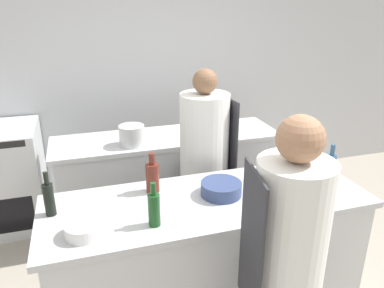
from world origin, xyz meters
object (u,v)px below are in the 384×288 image
(bottle_cooking_oil, at_px, (152,177))
(bowl_prep_small, at_px, (84,229))
(chef_at_stove, at_px, (204,168))
(bottle_vinegar, at_px, (49,198))
(cup, at_px, (267,169))
(bottle_wine, at_px, (154,209))
(bowl_mixing_large, at_px, (221,189))
(chef_at_prep_near, at_px, (285,272))
(bottle_olive_oil, at_px, (330,168))
(stockpot, at_px, (132,135))

(bottle_cooking_oil, relative_size, bowl_prep_small, 1.34)
(chef_at_stove, distance_m, bottle_cooking_oil, 0.76)
(bottle_vinegar, relative_size, cup, 2.91)
(bottle_wine, xyz_separation_m, bowl_mixing_large, (0.49, 0.22, -0.06))
(bottle_cooking_oil, relative_size, bowl_mixing_large, 1.03)
(bottle_wine, xyz_separation_m, cup, (0.92, 0.39, -0.06))
(bottle_vinegar, height_order, bottle_cooking_oil, bottle_vinegar)
(bottle_cooking_oil, bearing_deg, chef_at_stove, 42.41)
(chef_at_prep_near, relative_size, bowl_prep_small, 8.13)
(bottle_olive_oil, bearing_deg, bottle_cooking_oil, 168.97)
(bowl_mixing_large, distance_m, stockpot, 1.15)
(stockpot, bearing_deg, bowl_mixing_large, -68.60)
(bottle_cooking_oil, height_order, stockpot, bottle_cooking_oil)
(bottle_wine, bearing_deg, bottle_olive_oil, 7.17)
(bottle_vinegar, relative_size, bowl_mixing_large, 1.04)
(bottle_cooking_oil, bearing_deg, bottle_olive_oil, -11.03)
(bottle_wine, height_order, stockpot, bottle_wine)
(cup, bearing_deg, stockpot, 133.59)
(cup, bearing_deg, bottle_cooking_oil, 179.98)
(chef_at_stove, distance_m, bottle_vinegar, 1.33)
(bottle_cooking_oil, xyz_separation_m, stockpot, (-0.00, 0.89, -0.02))
(cup, bearing_deg, bowl_mixing_large, -157.69)
(chef_at_stove, distance_m, stockpot, 0.70)
(chef_at_stove, height_order, bowl_mixing_large, chef_at_stove)
(chef_at_prep_near, height_order, cup, chef_at_prep_near)
(bottle_olive_oil, xyz_separation_m, cup, (-0.35, 0.23, -0.06))
(bottle_wine, xyz_separation_m, bowl_prep_small, (-0.39, 0.02, -0.07))
(chef_at_prep_near, relative_size, cup, 17.46)
(bowl_mixing_large, bearing_deg, bowl_prep_small, -167.02)
(bottle_wine, relative_size, bottle_cooking_oil, 0.97)
(bowl_mixing_large, xyz_separation_m, stockpot, (-0.42, 1.07, 0.05))
(bottle_cooking_oil, xyz_separation_m, bowl_prep_small, (-0.46, -0.38, -0.07))
(chef_at_stove, bearing_deg, bottle_wine, -37.44)
(stockpot, bearing_deg, chef_at_stove, -37.27)
(bottle_olive_oil, relative_size, bottle_vinegar, 1.02)
(chef_at_prep_near, relative_size, bottle_vinegar, 6.00)
(bottle_wine, bearing_deg, cup, 23.19)
(bowl_prep_small, xyz_separation_m, cup, (1.31, 0.38, 0.01))
(bowl_mixing_large, bearing_deg, chef_at_prep_near, -82.85)
(bottle_olive_oil, relative_size, bowl_mixing_large, 1.06)
(bowl_mixing_large, bearing_deg, bottle_olive_oil, -4.19)
(chef_at_stove, distance_m, cup, 0.60)
(bottle_wine, height_order, bottle_cooking_oil, bottle_cooking_oil)
(bottle_olive_oil, bearing_deg, chef_at_prep_near, -138.09)
(bottle_wine, bearing_deg, bottle_cooking_oil, 79.65)
(chef_at_stove, height_order, bottle_cooking_oil, chef_at_stove)
(chef_at_stove, xyz_separation_m, cup, (0.32, -0.49, 0.17))
(bowl_prep_small, distance_m, cup, 1.36)
(bottle_vinegar, height_order, stockpot, bottle_vinegar)
(chef_at_prep_near, height_order, bottle_wine, chef_at_prep_near)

